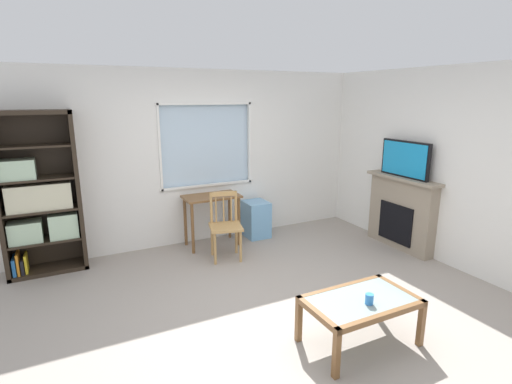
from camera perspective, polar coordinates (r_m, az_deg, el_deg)
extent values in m
cube|color=#9E9389|center=(4.24, 1.97, -16.87)|extent=(6.23, 5.63, 0.02)
cube|color=white|center=(6.04, -8.57, -3.03)|extent=(5.23, 0.12, 0.83)
cube|color=white|center=(5.78, -9.26, 15.08)|extent=(5.23, 0.12, 0.47)
cube|color=white|center=(5.56, -24.60, 5.29)|extent=(2.08, 0.12, 1.23)
cube|color=white|center=(6.56, 5.76, 7.60)|extent=(1.76, 0.12, 1.23)
cube|color=silver|center=(5.89, -7.44, 6.84)|extent=(1.39, 0.02, 1.23)
cube|color=white|center=(5.92, -7.03, 1.01)|extent=(1.45, 0.06, 0.03)
cube|color=white|center=(5.78, -7.39, 12.67)|extent=(1.45, 0.06, 0.03)
cube|color=white|center=(5.63, -13.91, 6.24)|extent=(0.03, 0.06, 1.23)
cube|color=white|center=(6.08, -1.00, 7.18)|extent=(0.03, 0.06, 1.23)
cube|color=white|center=(5.53, 27.25, 3.06)|extent=(0.12, 4.83, 2.53)
cube|color=#2D2319|center=(5.39, -24.55, 0.20)|extent=(0.05, 0.38, 2.00)
cube|color=#2D2319|center=(5.27, -30.30, 10.04)|extent=(0.90, 0.38, 0.05)
cube|color=#2D2319|center=(5.68, -27.89, -9.86)|extent=(0.90, 0.38, 0.05)
cube|color=#2D2319|center=(5.57, -28.99, 0.12)|extent=(0.90, 0.02, 2.00)
cube|color=#2D2319|center=(5.55, -28.34, -6.15)|extent=(0.85, 0.36, 0.02)
cube|color=#2D2319|center=(5.44, -28.81, -2.28)|extent=(0.85, 0.36, 0.02)
cube|color=#2D2319|center=(5.35, -29.29, 1.74)|extent=(0.85, 0.36, 0.02)
cube|color=#2D2319|center=(5.30, -29.79, 5.85)|extent=(0.85, 0.36, 0.02)
cube|color=#B7D6B2|center=(5.51, -30.61, -5.01)|extent=(0.36, 0.27, 0.26)
cube|color=#B7D6B2|center=(5.48, -26.29, -4.31)|extent=(0.33, 0.28, 0.31)
cube|color=beige|center=(5.39, -29.07, -0.56)|extent=(0.70, 0.27, 0.32)
cube|color=#B7D6B2|center=(5.34, -31.47, 2.84)|extent=(0.37, 0.28, 0.23)
cube|color=#286BB2|center=(5.65, -31.78, -9.08)|extent=(0.04, 0.28, 0.21)
cube|color=orange|center=(5.63, -31.38, -8.76)|extent=(0.03, 0.27, 0.27)
cube|color=black|center=(5.64, -30.90, -9.12)|extent=(0.03, 0.25, 0.18)
cube|color=yellow|center=(5.63, -30.53, -8.86)|extent=(0.03, 0.22, 0.23)
cube|color=brown|center=(5.66, -6.53, -0.66)|extent=(0.80, 0.45, 0.03)
cylinder|color=brown|center=(5.51, -9.24, -5.30)|extent=(0.04, 0.04, 0.73)
cylinder|color=brown|center=(5.74, -2.51, -4.33)|extent=(0.04, 0.04, 0.73)
cylinder|color=brown|center=(5.83, -10.28, -4.27)|extent=(0.04, 0.04, 0.73)
cylinder|color=brown|center=(6.05, -3.87, -3.40)|extent=(0.04, 0.04, 0.73)
cube|color=tan|center=(5.25, -4.44, -5.12)|extent=(0.50, 0.49, 0.04)
cylinder|color=tan|center=(5.16, -6.00, -8.26)|extent=(0.04, 0.04, 0.43)
cylinder|color=tan|center=(5.21, -2.25, -7.98)|extent=(0.04, 0.04, 0.43)
cylinder|color=tan|center=(5.46, -6.43, -7.02)|extent=(0.04, 0.04, 0.43)
cylinder|color=tan|center=(5.51, -2.90, -6.77)|extent=(0.04, 0.04, 0.43)
cylinder|color=tan|center=(5.31, -6.57, -2.39)|extent=(0.04, 0.04, 0.45)
cylinder|color=tan|center=(5.36, -2.96, -2.17)|extent=(0.04, 0.04, 0.45)
cube|color=tan|center=(5.29, -4.79, -0.25)|extent=(0.36, 0.12, 0.06)
cylinder|color=tan|center=(5.33, -5.86, -2.66)|extent=(0.02, 0.02, 0.35)
cylinder|color=tan|center=(5.34, -4.75, -2.59)|extent=(0.02, 0.02, 0.35)
cylinder|color=tan|center=(5.36, -3.64, -2.52)|extent=(0.02, 0.02, 0.35)
cube|color=#72ADDB|center=(6.12, 0.00, -3.97)|extent=(0.35, 0.40, 0.56)
cube|color=gray|center=(6.00, 20.43, -3.00)|extent=(0.18, 1.09, 1.01)
cube|color=black|center=(5.97, 19.70, -4.30)|extent=(0.03, 0.60, 0.55)
cube|color=gray|center=(5.86, 20.73, 1.88)|extent=(0.26, 1.19, 0.04)
cube|color=black|center=(5.82, 20.95, 4.52)|extent=(0.05, 0.81, 0.51)
cube|color=#198CCC|center=(5.80, 20.76, 4.51)|extent=(0.01, 0.76, 0.46)
cube|color=#8C9E99|center=(3.65, 15.08, -14.94)|extent=(0.88, 0.49, 0.02)
cube|color=brown|center=(3.49, 18.11, -16.88)|extent=(0.98, 0.05, 0.05)
cube|color=brown|center=(3.83, 12.34, -13.54)|extent=(0.98, 0.05, 0.05)
cube|color=brown|center=(3.40, 8.92, -17.21)|extent=(0.05, 0.59, 0.05)
cube|color=brown|center=(3.95, 20.25, -13.25)|extent=(0.05, 0.59, 0.05)
cube|color=brown|center=(3.34, 11.65, -22.43)|extent=(0.05, 0.05, 0.39)
cube|color=brown|center=(3.90, 22.97, -17.52)|extent=(0.05, 0.05, 0.39)
cube|color=brown|center=(3.70, 6.25, -18.27)|extent=(0.05, 0.05, 0.39)
cube|color=brown|center=(4.21, 17.27, -14.57)|extent=(0.05, 0.05, 0.39)
cylinder|color=#337FD6|center=(3.56, 16.23, -14.78)|extent=(0.07, 0.07, 0.09)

